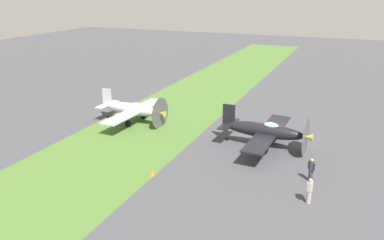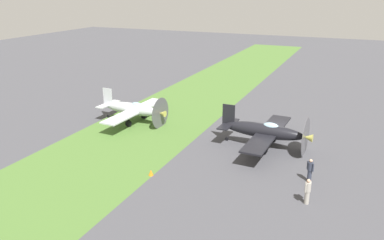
{
  "view_description": "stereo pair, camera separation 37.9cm",
  "coord_description": "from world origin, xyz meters",
  "px_view_note": "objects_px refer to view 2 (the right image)",
  "views": [
    {
      "loc": [
        32.84,
        6.27,
        13.08
      ],
      "look_at": [
        1.13,
        -7.16,
        1.32
      ],
      "focal_mm": 36.58,
      "sensor_mm": 36.0,
      "label": 1
    },
    {
      "loc": [
        32.69,
        6.62,
        13.08
      ],
      "look_at": [
        1.13,
        -7.16,
        1.32
      ],
      "focal_mm": 36.58,
      "sensor_mm": 36.0,
      "label": 2
    }
  ],
  "objects_px": {
    "airplane_wingman": "(133,109)",
    "ground_crew_mechanic": "(308,191)",
    "airplane_lead": "(265,131)",
    "runway_marker_cone": "(151,173)",
    "ground_crew_chief": "(310,170)"
  },
  "relations": [
    {
      "from": "airplane_wingman",
      "to": "ground_crew_mechanic",
      "type": "distance_m",
      "value": 20.63
    },
    {
      "from": "airplane_wingman",
      "to": "airplane_lead",
      "type": "bearing_deg",
      "value": 87.96
    },
    {
      "from": "ground_crew_mechanic",
      "to": "runway_marker_cone",
      "type": "distance_m",
      "value": 11.03
    },
    {
      "from": "airplane_wingman",
      "to": "ground_crew_chief",
      "type": "relative_size",
      "value": 5.39
    },
    {
      "from": "ground_crew_chief",
      "to": "ground_crew_mechanic",
      "type": "height_order",
      "value": "same"
    },
    {
      "from": "ground_crew_chief",
      "to": "airplane_lead",
      "type": "bearing_deg",
      "value": 170.3
    },
    {
      "from": "airplane_lead",
      "to": "airplane_wingman",
      "type": "xyz_separation_m",
      "value": [
        -1.16,
        -13.75,
        -0.09
      ]
    },
    {
      "from": "airplane_wingman",
      "to": "runway_marker_cone",
      "type": "height_order",
      "value": "airplane_wingman"
    },
    {
      "from": "airplane_lead",
      "to": "runway_marker_cone",
      "type": "distance_m",
      "value": 10.72
    },
    {
      "from": "ground_crew_mechanic",
      "to": "airplane_lead",
      "type": "bearing_deg",
      "value": -124.07
    },
    {
      "from": "ground_crew_mechanic",
      "to": "airplane_wingman",
      "type": "bearing_deg",
      "value": -90.81
    },
    {
      "from": "ground_crew_chief",
      "to": "airplane_wingman",
      "type": "bearing_deg",
      "value": -160.08
    },
    {
      "from": "airplane_wingman",
      "to": "ground_crew_chief",
      "type": "bearing_deg",
      "value": 74.23
    },
    {
      "from": "airplane_lead",
      "to": "runway_marker_cone",
      "type": "relative_size",
      "value": 22.5
    },
    {
      "from": "ground_crew_mechanic",
      "to": "ground_crew_chief",
      "type": "bearing_deg",
      "value": -149.36
    }
  ]
}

